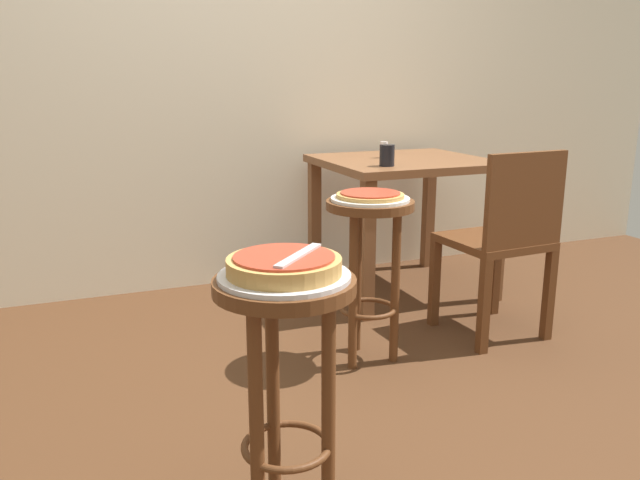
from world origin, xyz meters
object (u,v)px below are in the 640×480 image
Objects in this scene: serving_plate_foreground at (284,276)px; cup_near_edge at (387,155)px; stool_middle at (369,246)px; pizza_middle at (370,195)px; condiment_shaker at (384,150)px; wooden_chair at (504,237)px; stool_foreground at (285,350)px; pizza_server_knife at (299,255)px; pizza_foreground at (284,265)px; dining_table at (403,181)px; serving_plate_middle at (370,199)px.

cup_near_edge reaches higher than serving_plate_foreground.
pizza_middle is (0.00, 0.00, 0.21)m from stool_middle.
condiment_shaker is 0.91m from wooden_chair.
cup_near_edge is 0.12× the size of wooden_chair.
stool_foreground is 0.19m from serving_plate_foreground.
pizza_server_knife is at bearing -123.11° from condiment_shaker.
condiment_shaker is at bearing 55.87° from serving_plate_foreground.
pizza_middle is (0.64, 0.84, -0.01)m from pizza_foreground.
serving_plate_foreground is at bearing -127.28° from dining_table.
condiment_shaker is 2.02m from pizza_server_knife.
stool_foreground is 2.04m from condiment_shaker.
pizza_server_knife is (-1.10, -1.69, -0.03)m from condiment_shaker.
stool_middle is 0.96m from dining_table.
pizza_foreground is at bearing -127.28° from dining_table.
dining_table is 1.00× the size of wooden_chair.
condiment_shaker is at bearing 59.54° from pizza_middle.
wooden_chair is 3.86× the size of pizza_server_knife.
pizza_middle is 1.22× the size of pizza_server_knife.
condiment_shaker is (1.13, 1.67, 0.28)m from stool_foreground.
serving_plate_middle is 1.42× the size of pizza_server_knife.
wooden_chair reaches higher than pizza_middle.
pizza_foreground is 0.41× the size of stool_middle.
wooden_chair is at bearing -0.11° from pizza_middle.
pizza_server_knife is at bearing -125.55° from serving_plate_middle.
cup_near_edge is (0.35, 0.53, 0.29)m from stool_middle.
serving_plate_middle is 1.17× the size of pizza_middle.
pizza_server_knife is (-1.18, -1.61, 0.13)m from dining_table.
stool_foreground is at bearing 0.00° from pizza_foreground.
stool_middle is 2.53× the size of pizza_middle.
pizza_foreground is (-0.00, 0.00, 0.03)m from serving_plate_foreground.
serving_plate_middle is at bearing -123.38° from cup_near_edge.
cup_near_edge is 0.47× the size of pizza_server_knife.
wooden_chair reaches higher than cup_near_edge.
pizza_server_knife reaches higher than pizza_foreground.
pizza_middle is 0.31× the size of wooden_chair.
wooden_chair reaches higher than condiment_shaker.
pizza_middle reaches higher than stool_middle.
pizza_foreground reaches higher than stool_foreground.
stool_foreground is at bearing -125.96° from cup_near_edge.
pizza_foreground is at bearing -127.51° from pizza_middle.
condiment_shaker reaches higher than pizza_server_knife.
serving_plate_foreground is 0.48× the size of stool_middle.
pizza_server_knife is (0.03, -0.02, 0.25)m from stool_foreground.
condiment_shaker reaches higher than serving_plate_middle.
pizza_foreground is at bearing -147.25° from wooden_chair.
cup_near_edge is 1.69m from pizza_server_knife.
stool_middle is 7.87× the size of condiment_shaker.
pizza_foreground is at bearing 180.00° from stool_foreground.
cup_near_edge is at bearing 56.62° from pizza_middle.
serving_plate_middle is (0.00, 0.00, 0.19)m from stool_middle.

